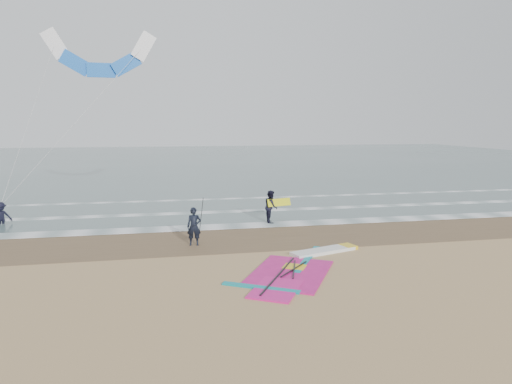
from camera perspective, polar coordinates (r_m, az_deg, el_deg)
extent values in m
plane|color=tan|center=(15.20, 5.81, -10.98)|extent=(120.00, 120.00, 0.00)
cube|color=#47605E|center=(62.04, -7.19, 3.86)|extent=(120.00, 80.00, 0.02)
cube|color=brown|center=(20.77, 0.98, -5.55)|extent=(120.00, 5.00, 0.01)
cube|color=white|center=(22.86, -0.18, -4.16)|extent=(120.00, 1.20, 0.02)
cube|color=white|center=(26.52, -1.74, -2.38)|extent=(120.00, 0.70, 0.02)
cube|color=white|center=(30.90, -3.10, -0.81)|extent=(120.00, 0.50, 0.01)
cube|color=white|center=(18.41, 8.39, -7.30)|extent=(2.82, 1.50, 0.13)
cube|color=yellow|center=(19.18, 11.43, -6.72)|extent=(0.67, 0.78, 0.14)
cube|color=#D61B81|center=(15.85, 4.22, -10.04)|extent=(3.85, 4.25, 0.04)
cube|color=#D61B81|center=(14.35, 2.51, -12.04)|extent=(2.13, 2.37, 0.05)
cube|color=#0C8C99|center=(17.45, 6.49, -8.29)|extent=(1.97, 3.16, 0.05)
cube|color=#0C8C99|center=(14.46, 0.58, -11.86)|extent=(2.31, 1.47, 0.05)
cube|color=yellow|center=(16.43, 4.83, -9.34)|extent=(0.99, 0.95, 0.06)
cylinder|color=black|center=(15.53, 2.85, -10.29)|extent=(2.03, 3.46, 0.07)
cylinder|color=black|center=(16.09, 4.78, -9.55)|extent=(1.35, 1.50, 0.04)
cylinder|color=black|center=(16.09, 4.78, -9.55)|extent=(0.65, 1.89, 0.04)
imported|color=black|center=(19.27, -7.75, -4.30)|extent=(0.63, 0.46, 1.61)
imported|color=black|center=(23.42, 1.89, -1.84)|extent=(0.72, 0.88, 1.68)
imported|color=black|center=(26.34, -29.28, -1.97)|extent=(1.11, 1.02, 1.50)
cylinder|color=black|center=(19.21, -6.88, -3.18)|extent=(0.17, 0.86, 1.82)
cube|color=yellow|center=(23.38, 2.90, -1.31)|extent=(1.30, 0.51, 0.39)
cube|color=white|center=(28.53, -23.85, 16.61)|extent=(1.48, 0.28, 1.76)
cube|color=blue|center=(28.20, -21.67, 14.78)|extent=(1.76, 0.32, 1.48)
cube|color=blue|center=(27.96, -18.78, 14.22)|extent=(1.57, 0.29, 0.80)
cube|color=blue|center=(27.86, -15.92, 15.13)|extent=(1.76, 0.32, 1.48)
cube|color=white|center=(27.94, -13.87, 17.27)|extent=(1.48, 0.28, 1.76)
cylinder|color=beige|center=(27.05, -26.53, 7.92)|extent=(2.46, 2.98, 8.46)
cylinder|color=beige|center=(26.52, -21.53, 8.22)|extent=(7.20, 2.98, 8.46)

